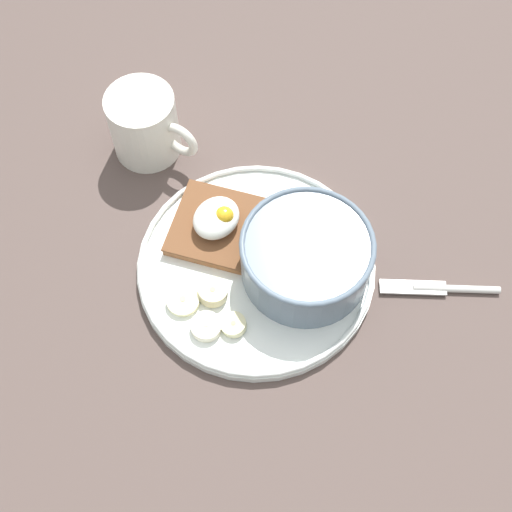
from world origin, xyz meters
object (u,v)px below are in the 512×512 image
banana_slice_front (213,292)px  banana_slice_right (208,328)px  oatmeal_bowl (306,257)px  toast_slice (217,226)px  banana_slice_left (183,300)px  banana_slice_back (233,325)px  coffee_mug (145,125)px  poached_egg (217,218)px  knife (440,288)px

banana_slice_front → banana_slice_right: 3.91cm
oatmeal_bowl → toast_slice: bearing=-83.2°
banana_slice_left → banana_slice_back: size_ratio=1.33×
oatmeal_bowl → banana_slice_front: bearing=-38.4°
banana_slice_front → coffee_mug: coffee_mug is taller
banana_slice_back → banana_slice_right: (1.72, -1.91, -0.02)cm
poached_egg → knife: size_ratio=0.48×
banana_slice_back → knife: banana_slice_back is taller
poached_egg → banana_slice_left: size_ratio=1.12×
poached_egg → banana_slice_front: size_ratio=1.53×
banana_slice_front → knife: 23.98cm
banana_slice_left → coffee_mug: bearing=-131.6°
banana_slice_left → oatmeal_bowl: bearing=141.2°
oatmeal_bowl → banana_slice_left: 13.42cm
banana_slice_front → knife: (-14.47, 19.08, -1.29)cm
banana_slice_right → coffee_mug: coffee_mug is taller
toast_slice → banana_slice_right: (9.99, 6.19, -0.20)cm
oatmeal_bowl → coffee_mug: coffee_mug is taller
toast_slice → coffee_mug: size_ratio=1.07×
oatmeal_bowl → banana_slice_back: size_ratio=3.73×
oatmeal_bowl → banana_slice_right: bearing=-21.0°
knife → poached_egg: bearing=-71.4°
banana_slice_front → banana_slice_back: size_ratio=0.97×
toast_slice → coffee_mug: bearing=-110.2°
poached_egg → oatmeal_bowl: bearing=96.6°
toast_slice → banana_slice_left: bearing=14.0°
knife → oatmeal_bowl: bearing=-62.7°
toast_slice → banana_slice_right: 11.76cm
oatmeal_bowl → knife: bearing=117.3°
banana_slice_front → banana_slice_right: (3.41, 1.90, -0.19)cm
poached_egg → banana_slice_right: poached_egg is taller
banana_slice_front → knife: bearing=127.2°
oatmeal_bowl → banana_slice_back: bearing=-14.2°
banana_slice_back → knife: 22.26cm
banana_slice_left → banana_slice_front: bearing=140.2°
toast_slice → poached_egg: size_ratio=2.18×
banana_slice_right → banana_slice_front: bearing=-150.8°
oatmeal_bowl → knife: (-6.63, 12.86, -3.52)cm
knife → banana_slice_left: bearing=-51.3°
banana_slice_left → banana_slice_back: bearing=97.4°
banana_slice_left → banana_slice_right: same height
coffee_mug → poached_egg: bearing=70.1°
banana_slice_front → coffee_mug: 21.42cm
oatmeal_bowl → toast_slice: 10.82cm
poached_egg → banana_slice_right: size_ratio=1.59×
poached_egg → banana_slice_front: poached_egg is taller
oatmeal_bowl → banana_slice_back: oatmeal_bowl is taller
poached_egg → banana_slice_back: poached_egg is taller
banana_slice_left → coffee_mug: (-14.02, -15.80, 2.82)cm
poached_egg → banana_slice_front: (6.63, 4.19, -1.85)cm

